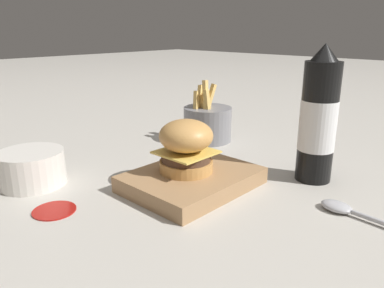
{
  "coord_description": "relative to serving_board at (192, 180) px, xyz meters",
  "views": [
    {
      "loc": [
        0.4,
        0.45,
        0.26
      ],
      "look_at": [
        -0.03,
        0.05,
        0.08
      ],
      "focal_mm": 35.0,
      "sensor_mm": 36.0,
      "label": 1
    }
  ],
  "objects": [
    {
      "name": "serving_board",
      "position": [
        0.0,
        0.0,
        0.0
      ],
      "size": [
        0.21,
        0.16,
        0.03
      ],
      "color": "#A37A51",
      "rests_on": "ground_plane"
    },
    {
      "name": "spoon",
      "position": [
        -0.08,
        0.23,
        -0.01
      ],
      "size": [
        0.04,
        0.17,
        0.01
      ],
      "rotation": [
        0.0,
        0.0,
        4.64
      ],
      "color": "#B2B2B7",
      "rests_on": "ground_plane"
    },
    {
      "name": "ketchup_bottle",
      "position": [
        -0.18,
        0.13,
        0.1
      ],
      "size": [
        0.06,
        0.06,
        0.24
      ],
      "color": "black",
      "rests_on": "ground_plane"
    },
    {
      "name": "ground_plane",
      "position": [
        0.03,
        -0.05,
        -0.01
      ],
      "size": [
        6.0,
        6.0,
        0.0
      ],
      "primitive_type": "plane",
      "color": "#B7B2A8"
    },
    {
      "name": "burger",
      "position": [
        0.0,
        -0.01,
        0.06
      ],
      "size": [
        0.09,
        0.09,
        0.09
      ],
      "color": "tan",
      "rests_on": "serving_board"
    },
    {
      "name": "fries_basket",
      "position": [
        -0.23,
        -0.16,
        0.03
      ],
      "size": [
        0.11,
        0.11,
        0.15
      ],
      "color": "slate",
      "rests_on": "ground_plane"
    },
    {
      "name": "side_bowl",
      "position": [
        0.18,
        -0.21,
        0.02
      ],
      "size": [
        0.11,
        0.11,
        0.06
      ],
      "color": "silver",
      "rests_on": "ground_plane"
    },
    {
      "name": "ketchup_puddle",
      "position": [
        0.21,
        -0.09,
        -0.01
      ],
      "size": [
        0.06,
        0.06,
        0.0
      ],
      "color": "#9E140F",
      "rests_on": "ground_plane"
    }
  ]
}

